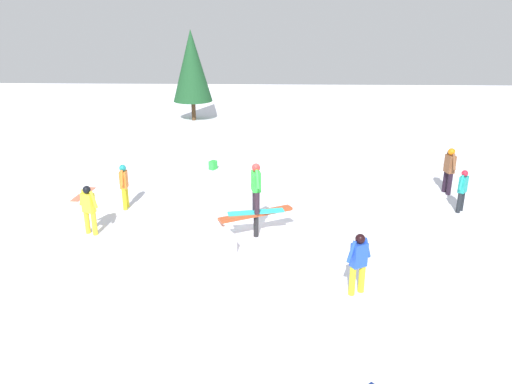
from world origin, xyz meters
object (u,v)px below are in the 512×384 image
bystander_blue (358,261)px  loose_snowboard_coral (83,194)px  backpack_on_snow (213,165)px  pine_tree_near (192,66)px  bystander_yellow (89,207)px  bystander_orange (124,184)px  main_rider_on_rail (256,189)px  loose_snowboard_white (225,181)px  rail_feature (256,216)px  bystander_teal (463,189)px  bystander_brown (449,168)px

bystander_blue → loose_snowboard_coral: bystander_blue is taller
bystander_blue → backpack_on_snow: size_ratio=4.25×
pine_tree_near → bystander_yellow: bearing=-92.1°
bystander_orange → pine_tree_near: 13.67m
bystander_orange → loose_snowboard_coral: size_ratio=1.04×
main_rider_on_rail → loose_snowboard_white: 5.12m
bystander_orange → pine_tree_near: bearing=176.5°
bystander_yellow → loose_snowboard_white: 5.85m
main_rider_on_rail → bystander_blue: main_rider_on_rail is taller
rail_feature → bystander_teal: size_ratio=1.51×
rail_feature → bystander_yellow: (-4.64, 0.01, 0.20)m
bystander_orange → bystander_blue: bearing=50.5°
bystander_teal → loose_snowboard_white: (-7.61, 2.71, -0.75)m
bystander_blue → bystander_brown: 7.77m
bystander_brown → pine_tree_near: (-10.51, 11.73, 2.13)m
loose_snowboard_white → bystander_teal: bearing=-89.2°
bystander_teal → backpack_on_snow: size_ratio=3.99×
main_rider_on_rail → loose_snowboard_coral: bearing=139.6°
pine_tree_near → loose_snowboard_coral: bearing=-99.1°
bystander_blue → loose_snowboard_coral: 10.34m
rail_feature → bystander_yellow: bystander_yellow is taller
rail_feature → loose_snowboard_coral: 6.83m
loose_snowboard_coral → rail_feature: bearing=-112.2°
pine_tree_near → bystander_orange: bearing=-90.6°
rail_feature → bystander_brown: 7.44m
bystander_teal → pine_tree_near: bearing=-102.3°
bystander_blue → loose_snowboard_white: bystander_blue is taller
main_rider_on_rail → bystander_brown: bearing=17.1°
bystander_yellow → main_rider_on_rail: bearing=-156.4°
backpack_on_snow → bystander_brown: bearing=-77.5°
main_rider_on_rail → bystander_yellow: size_ratio=1.10×
bystander_yellow → backpack_on_snow: bystander_yellow is taller
loose_snowboard_coral → backpack_on_snow: 5.11m
main_rider_on_rail → bystander_brown: main_rider_on_rail is taller
backpack_on_snow → loose_snowboard_white: bearing=-127.6°
bystander_orange → backpack_on_snow: (2.29, 4.21, -0.64)m
main_rider_on_rail → bystander_yellow: bearing=167.0°
bystander_blue → bystander_brown: bearing=-151.8°
bystander_orange → backpack_on_snow: bystander_orange is taller
loose_snowboard_white → pine_tree_near: (-2.78, 10.70, 3.01)m
bystander_brown → backpack_on_snow: (-8.35, 2.45, -0.72)m
rail_feature → main_rider_on_rail: size_ratio=1.29×
bystander_blue → loose_snowboard_white: bearing=-94.5°
pine_tree_near → main_rider_on_rail: bearing=-75.2°
main_rider_on_rail → bystander_blue: size_ratio=1.09×
bystander_teal → bystander_orange: bystander_orange is taller
bystander_blue → pine_tree_near: 19.54m
loose_snowboard_white → bystander_brown: bearing=-77.2°
bystander_yellow → loose_snowboard_coral: (-1.39, 3.13, -0.79)m
backpack_on_snow → rail_feature: bearing=-133.9°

